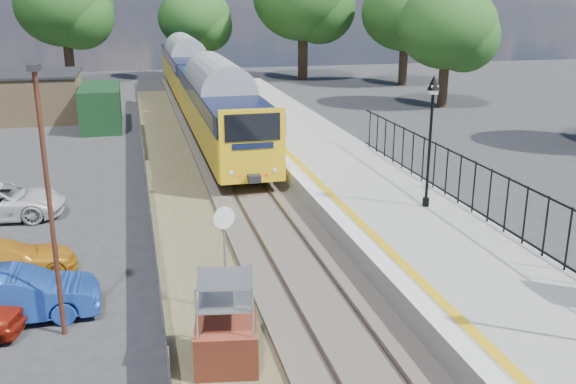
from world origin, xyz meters
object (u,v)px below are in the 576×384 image
object	(u,v)px
carpark_lamp	(48,187)
car_blue	(16,296)
brick_plinth	(226,324)
car_yellow	(4,261)
victorian_lamp_north	(432,111)
speed_sign	(224,241)
train	(198,81)

from	to	relation	value
carpark_lamp	car_blue	xyz separation A→B (m)	(-1.22, 1.06, -3.12)
brick_plinth	car_yellow	xyz separation A→B (m)	(-5.65, 6.16, -0.49)
victorian_lamp_north	car_blue	size ratio (longest dim) A/B	1.11
brick_plinth	carpark_lamp	world-z (taller)	carpark_lamp
speed_sign	carpark_lamp	bearing A→B (deg)	166.00
victorian_lamp_north	train	xyz separation A→B (m)	(-5.30, 25.29, -1.96)
victorian_lamp_north	car_yellow	world-z (taller)	victorian_lamp_north
speed_sign	brick_plinth	bearing A→B (deg)	-114.77
speed_sign	carpark_lamp	xyz separation A→B (m)	(-4.09, -0.18, 1.78)
train	carpark_lamp	bearing A→B (deg)	-102.39
victorian_lamp_north	brick_plinth	size ratio (longest dim) A/B	2.05
victorian_lamp_north	train	size ratio (longest dim) A/B	0.11
train	speed_sign	size ratio (longest dim) A/B	13.83
car_blue	car_yellow	size ratio (longest dim) A/B	1.01
brick_plinth	car_blue	distance (m)	6.06
victorian_lamp_north	brick_plinth	distance (m)	11.32
carpark_lamp	car_yellow	distance (m)	5.29
victorian_lamp_north	car_blue	distance (m)	14.08
car_blue	carpark_lamp	bearing A→B (deg)	-132.71
carpark_lamp	car_yellow	world-z (taller)	carpark_lamp
brick_plinth	carpark_lamp	xyz separation A→B (m)	(-3.71, 2.44, 2.73)
train	brick_plinth	bearing A→B (deg)	-95.07
car_yellow	car_blue	bearing A→B (deg)	-177.70
brick_plinth	car_yellow	size ratio (longest dim) A/B	0.55
carpark_lamp	car_yellow	size ratio (longest dim) A/B	1.62
brick_plinth	car_blue	world-z (taller)	brick_plinth
car_yellow	brick_plinth	bearing A→B (deg)	-150.26
train	brick_plinth	xyz separation A→B (m)	(-2.88, -32.42, -1.26)
carpark_lamp	car_blue	size ratio (longest dim) A/B	1.60
carpark_lamp	car_blue	bearing A→B (deg)	139.11
victorian_lamp_north	car_yellow	xyz separation A→B (m)	(-13.83, -0.97, -3.71)
brick_plinth	car_blue	bearing A→B (deg)	144.69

